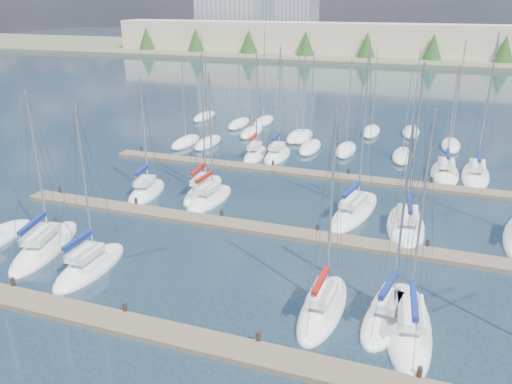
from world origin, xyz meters
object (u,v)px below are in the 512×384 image
(sailboat_r, at_px, (475,175))
(sailboat_d, at_px, (323,307))
(sailboat_c, at_px, (90,266))
(sailboat_l, at_px, (406,226))
(sailboat_f, at_px, (408,326))
(sailboat_q, at_px, (445,173))
(sailboat_k, at_px, (354,211))
(sailboat_j, at_px, (210,199))
(sailboat_o, at_px, (277,155))
(sailboat_h, at_px, (147,192))
(sailboat_e, at_px, (389,314))
(sailboat_b, at_px, (45,247))
(sailboat_i, at_px, (203,190))
(sailboat_n, at_px, (255,155))

(sailboat_r, bearing_deg, sailboat_d, -105.90)
(sailboat_c, xyz_separation_m, sailboat_l, (19.53, 13.50, -0.01))
(sailboat_f, relative_size, sailboat_q, 1.09)
(sailboat_k, xyz_separation_m, sailboat_d, (0.47, -14.68, 0.00))
(sailboat_j, height_order, sailboat_o, sailboat_o)
(sailboat_h, relative_size, sailboat_d, 0.91)
(sailboat_c, xyz_separation_m, sailboat_j, (2.61, 13.65, 0.00))
(sailboat_r, bearing_deg, sailboat_e, -99.20)
(sailboat_r, bearing_deg, sailboat_b, -134.98)
(sailboat_j, relative_size, sailboat_q, 1.04)
(sailboat_j, xyz_separation_m, sailboat_o, (1.84, 14.65, 0.01))
(sailboat_e, bearing_deg, sailboat_r, 88.37)
(sailboat_k, relative_size, sailboat_l, 1.07)
(sailboat_e, relative_size, sailboat_d, 0.96)
(sailboat_i, bearing_deg, sailboat_q, 27.14)
(sailboat_f, distance_m, sailboat_q, 27.86)
(sailboat_h, height_order, sailboat_b, sailboat_b)
(sailboat_c, relative_size, sailboat_i, 0.90)
(sailboat_n, relative_size, sailboat_q, 1.08)
(sailboat_c, bearing_deg, sailboat_b, 163.98)
(sailboat_f, height_order, sailboat_e, sailboat_f)
(sailboat_j, bearing_deg, sailboat_r, 36.77)
(sailboat_h, distance_m, sailboat_b, 12.04)
(sailboat_i, height_order, sailboat_h, sailboat_i)
(sailboat_r, height_order, sailboat_b, sailboat_r)
(sailboat_i, height_order, sailboat_o, sailboat_i)
(sailboat_c, xyz_separation_m, sailboat_e, (19.38, 1.09, 0.01))
(sailboat_c, xyz_separation_m, sailboat_b, (-4.83, 1.33, -0.01))
(sailboat_b, relative_size, sailboat_o, 0.93)
(sailboat_r, relative_size, sailboat_q, 1.27)
(sailboat_i, height_order, sailboat_e, sailboat_i)
(sailboat_c, relative_size, sailboat_b, 0.98)
(sailboat_b, bearing_deg, sailboat_i, 53.56)
(sailboat_n, height_order, sailboat_k, sailboat_k)
(sailboat_h, height_order, sailboat_d, sailboat_d)
(sailboat_h, bearing_deg, sailboat_d, -42.69)
(sailboat_j, bearing_deg, sailboat_k, 10.59)
(sailboat_q, bearing_deg, sailboat_n, -179.43)
(sailboat_j, relative_size, sailboat_l, 0.90)
(sailboat_o, height_order, sailboat_k, sailboat_k)
(sailboat_c, height_order, sailboat_e, same)
(sailboat_c, xyz_separation_m, sailboat_o, (4.45, 28.30, 0.01))
(sailboat_l, bearing_deg, sailboat_j, 174.40)
(sailboat_e, distance_m, sailboat_n, 31.71)
(sailboat_n, xyz_separation_m, sailboat_l, (17.53, -14.12, -0.03))
(sailboat_j, height_order, sailboat_q, sailboat_j)
(sailboat_b, distance_m, sailboat_l, 27.23)
(sailboat_e, xyz_separation_m, sailboat_r, (6.01, 27.24, 0.00))
(sailboat_h, xyz_separation_m, sailboat_k, (18.86, 1.80, 0.01))
(sailboat_i, bearing_deg, sailboat_h, -158.52)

